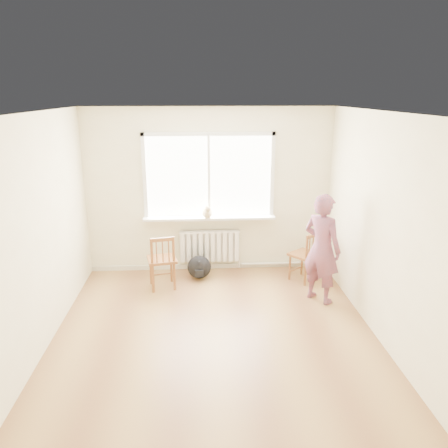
{
  "coord_description": "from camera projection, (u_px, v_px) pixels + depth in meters",
  "views": [
    {
      "loc": [
        -0.17,
        -4.74,
        2.91
      ],
      "look_at": [
        0.18,
        1.2,
        1.11
      ],
      "focal_mm": 35.0,
      "sensor_mm": 36.0,
      "label": 1
    }
  ],
  "objects": [
    {
      "name": "window",
      "position": [
        209.0,
        173.0,
        7.02
      ],
      "size": [
        2.12,
        0.05,
        1.42
      ],
      "color": "white",
      "rests_on": "back_wall"
    },
    {
      "name": "baseboard",
      "position": [
        210.0,
        266.0,
        7.5
      ],
      "size": [
        4.0,
        0.03,
        0.08
      ],
      "primitive_type": "cube",
      "color": "beige",
      "rests_on": "ground"
    },
    {
      "name": "back_wall",
      "position": [
        209.0,
        191.0,
        7.14
      ],
      "size": [
        4.0,
        0.01,
        2.7
      ],
      "primitive_type": "cube",
      "color": "#F2EBC1",
      "rests_on": "ground"
    },
    {
      "name": "floor",
      "position": [
        215.0,
        338.0,
        5.38
      ],
      "size": [
        4.5,
        4.5,
        0.0
      ],
      "primitive_type": "plane",
      "color": "#A07641",
      "rests_on": "ground"
    },
    {
      "name": "chair_right",
      "position": [
        306.0,
        256.0,
        6.9
      ],
      "size": [
        0.56,
        0.56,
        0.82
      ],
      "rotation": [
        0.0,
        0.0,
        3.82
      ],
      "color": "brown",
      "rests_on": "floor"
    },
    {
      "name": "radiator",
      "position": [
        210.0,
        246.0,
        7.31
      ],
      "size": [
        1.0,
        0.12,
        0.55
      ],
      "color": "white",
      "rests_on": "back_wall"
    },
    {
      "name": "backpack",
      "position": [
        199.0,
        267.0,
        7.06
      ],
      "size": [
        0.44,
        0.37,
        0.38
      ],
      "primitive_type": "ellipsoid",
      "rotation": [
        0.0,
        0.0,
        -0.24
      ],
      "color": "black",
      "rests_on": "floor"
    },
    {
      "name": "windowsill",
      "position": [
        209.0,
        218.0,
        7.15
      ],
      "size": [
        2.15,
        0.22,
        0.04
      ],
      "primitive_type": "cube",
      "color": "white",
      "rests_on": "back_wall"
    },
    {
      "name": "ceiling",
      "position": [
        214.0,
        113.0,
        4.6
      ],
      "size": [
        4.5,
        4.5,
        0.0
      ],
      "primitive_type": "plane",
      "rotation": [
        3.14,
        0.0,
        0.0
      ],
      "color": "white",
      "rests_on": "back_wall"
    },
    {
      "name": "heating_pipe",
      "position": [
        282.0,
        263.0,
        7.52
      ],
      "size": [
        1.4,
        0.04,
        0.04
      ],
      "primitive_type": "cylinder",
      "rotation": [
        0.0,
        1.57,
        0.0
      ],
      "color": "silver",
      "rests_on": "back_wall"
    },
    {
      "name": "cat",
      "position": [
        207.0,
        212.0,
        7.04
      ],
      "size": [
        0.18,
        0.37,
        0.25
      ],
      "rotation": [
        0.0,
        0.0,
        0.09
      ],
      "color": "beige",
      "rests_on": "windowsill"
    },
    {
      "name": "chair_left",
      "position": [
        162.0,
        262.0,
        6.63
      ],
      "size": [
        0.5,
        0.48,
        0.86
      ],
      "rotation": [
        0.0,
        0.0,
        3.34
      ],
      "color": "brown",
      "rests_on": "floor"
    },
    {
      "name": "person",
      "position": [
        322.0,
        249.0,
        6.15
      ],
      "size": [
        0.67,
        0.69,
        1.59
      ],
      "primitive_type": "imported",
      "rotation": [
        0.0,
        0.0,
        2.29
      ],
      "color": "#C7426D",
      "rests_on": "floor"
    }
  ]
}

